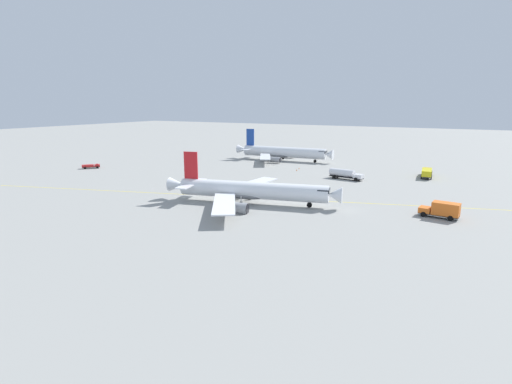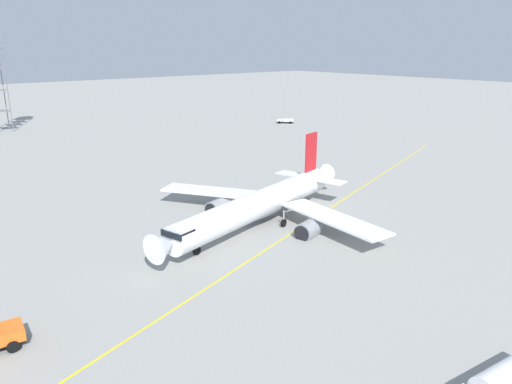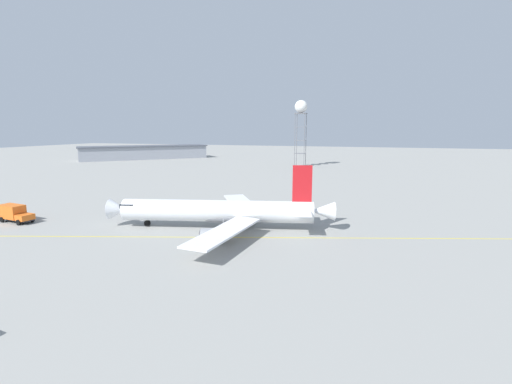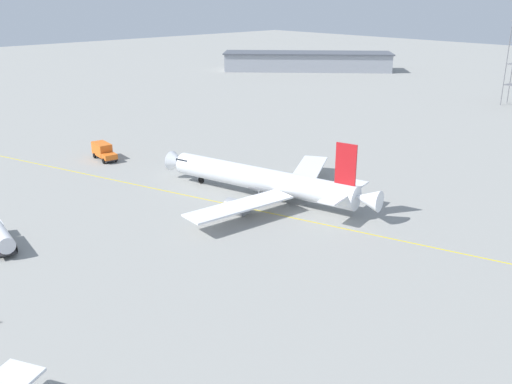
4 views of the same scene
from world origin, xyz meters
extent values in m
plane|color=gray|center=(0.00, 0.00, 0.00)|extent=(600.00, 600.00, 0.00)
cylinder|color=white|center=(5.76, -2.29, 2.98)|extent=(32.38, 11.09, 3.68)
cone|color=white|center=(22.69, 1.75, 2.98)|extent=(3.73, 4.09, 3.49)
cone|color=white|center=(-11.47, -6.39, 3.28)|extent=(4.62, 3.97, 3.12)
cube|color=black|center=(20.55, 1.24, 3.81)|extent=(3.06, 3.60, 0.70)
ellipsoid|color=gray|center=(4.18, -2.66, 1.97)|extent=(12.12, 5.92, 2.02)
cube|color=red|center=(-8.12, -5.59, 7.85)|extent=(3.17, 0.98, 6.05)
cube|color=white|center=(-8.89, -2.35, 3.72)|extent=(3.73, 5.65, 0.20)
cube|color=white|center=(-7.35, -8.83, 3.72)|extent=(3.73, 5.65, 0.20)
cube|color=white|center=(0.60, 6.95, 2.34)|extent=(5.65, 17.00, 0.28)
cube|color=white|center=(5.33, -12.86, 2.34)|extent=(12.38, 16.40, 0.28)
cylinder|color=gray|center=(3.34, 5.03, 0.83)|extent=(3.84, 3.22, 2.52)
cylinder|color=black|center=(5.02, 5.43, 0.83)|extent=(0.64, 2.12, 2.14)
cylinder|color=gray|center=(6.91, -9.91, 0.83)|extent=(3.84, 3.22, 2.52)
cylinder|color=black|center=(8.58, -9.51, 0.83)|extent=(0.64, 2.12, 2.14)
cylinder|color=#9EA0A5|center=(17.74, 0.57, 1.45)|extent=(0.20, 0.20, 1.79)
cylinder|color=black|center=(17.74, 0.57, 0.55)|extent=(1.14, 0.55, 1.10)
cylinder|color=#9EA0A5|center=(3.43, 0.49, 1.45)|extent=(0.20, 0.20, 1.79)
cylinder|color=black|center=(3.43, 0.49, 0.55)|extent=(1.14, 0.55, 1.10)
cylinder|color=#9EA0A5|center=(4.93, -5.81, 1.45)|extent=(0.20, 0.20, 1.79)
cylinder|color=black|center=(4.93, -5.81, 0.55)|extent=(1.14, 0.55, 1.10)
cube|color=#232326|center=(15.62, 35.05, 0.65)|extent=(10.03, 3.46, 0.20)
cylinder|color=silver|center=(14.33, 35.24, 1.81)|extent=(7.46, 3.13, 2.12)
cylinder|color=black|center=(18.85, 33.35, 0.55)|extent=(1.13, 0.43, 1.10)
cylinder|color=black|center=(12.33, 34.29, 0.55)|extent=(1.13, 0.43, 1.10)
cube|color=#232326|center=(42.09, 5.37, 0.60)|extent=(7.27, 2.93, 0.20)
cube|color=orange|center=(39.63, 5.66, 1.20)|extent=(2.40, 2.71, 1.00)
cube|color=black|center=(38.67, 5.78, 1.35)|extent=(0.33, 2.07, 0.56)
cube|color=orange|center=(43.24, 5.23, 1.90)|extent=(5.01, 3.02, 2.40)
cylinder|color=black|center=(39.48, 4.43, 0.50)|extent=(1.03, 0.40, 1.00)
cylinder|color=black|center=(39.77, 6.89, 0.50)|extent=(1.03, 0.40, 1.00)
cylinder|color=black|center=(44.19, 3.87, 0.50)|extent=(1.03, 0.40, 1.00)
cylinder|color=black|center=(44.48, 6.33, 0.50)|extent=(1.03, 0.40, 1.00)
cylinder|color=slate|center=(14.24, -106.23, 11.68)|extent=(0.24, 0.24, 23.35)
cube|color=#999EA8|center=(103.68, -122.30, 3.47)|extent=(59.63, 57.73, 6.95)
cube|color=#4C515B|center=(103.68, -122.30, 7.20)|extent=(61.33, 59.42, 0.50)
cube|color=yellow|center=(0.89, 1.89, 0.00)|extent=(126.87, 38.52, 0.01)
camera|label=1|loc=(46.21, -75.03, 21.38)|focal=27.76mm
camera|label=2|loc=(46.70, 45.44, 23.93)|focal=33.95mm
camera|label=3|loc=(-18.79, 52.37, 16.72)|focal=25.23mm
camera|label=4|loc=(-55.18, 56.14, 30.96)|focal=39.45mm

